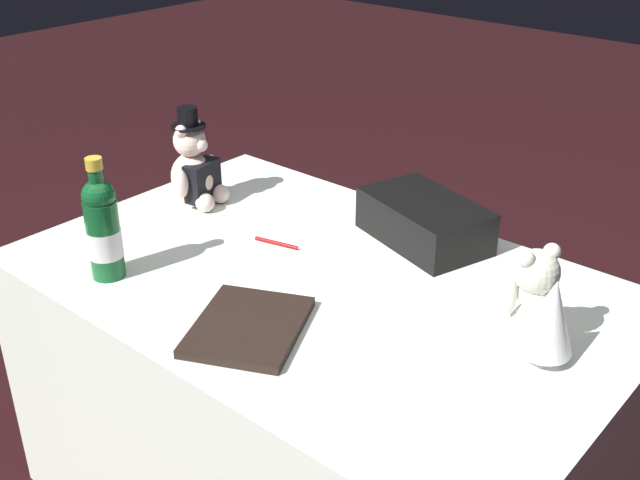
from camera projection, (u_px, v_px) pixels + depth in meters
reception_table at (320, 403)px, 1.95m from camera, size 1.41×0.90×0.72m
teddy_bear_groom at (195, 169)px, 2.12m from camera, size 0.16×0.17×0.27m
teddy_bear_bride at (537, 309)px, 1.49m from camera, size 0.20×0.17×0.22m
champagne_bottle at (103, 228)px, 1.74m from camera, size 0.08×0.08×0.29m
signing_pen at (278, 244)px, 1.93m from camera, size 0.13×0.04×0.01m
gift_case_black at (424, 221)px, 1.93m from camera, size 0.37×0.28×0.11m
guestbook at (248, 327)px, 1.59m from camera, size 0.31×0.33×0.02m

